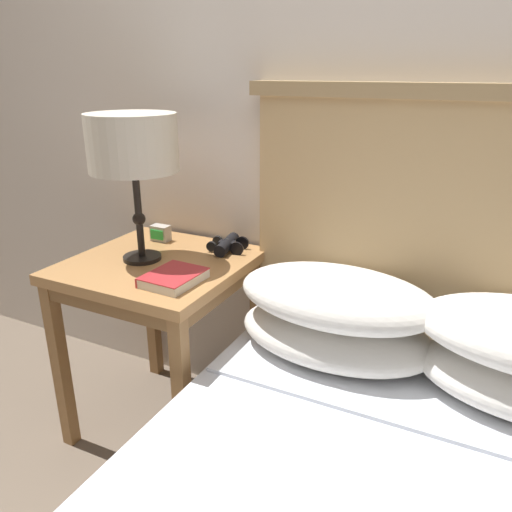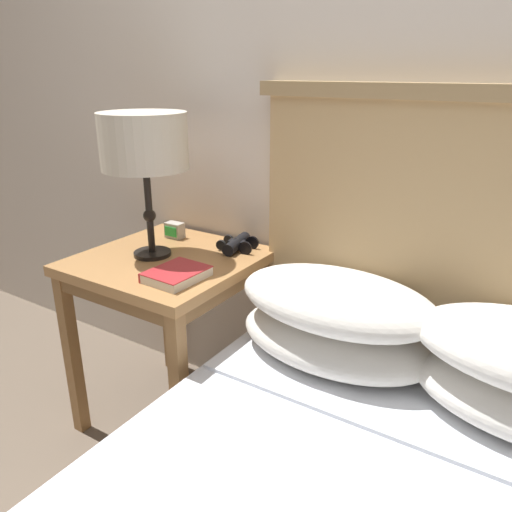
{
  "view_description": "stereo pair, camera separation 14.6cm",
  "coord_description": "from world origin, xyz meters",
  "px_view_note": "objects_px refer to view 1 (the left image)",
  "views": [
    {
      "loc": [
        0.41,
        -0.71,
        1.29
      ],
      "look_at": [
        -0.21,
        0.52,
        0.77
      ],
      "focal_mm": 35.0,
      "sensor_mm": 36.0,
      "label": 1
    },
    {
      "loc": [
        0.53,
        -0.64,
        1.29
      ],
      "look_at": [
        -0.21,
        0.52,
        0.77
      ],
      "focal_mm": 35.0,
      "sensor_mm": 36.0,
      "label": 2
    }
  ],
  "objects_px": {
    "book_on_nightstand": "(173,278)",
    "alarm_clock": "(160,233)",
    "nightstand": "(160,284)",
    "table_lamp": "(133,146)",
    "binoculars_pair": "(227,245)"
  },
  "relations": [
    {
      "from": "book_on_nightstand",
      "to": "alarm_clock",
      "type": "relative_size",
      "value": 2.68
    },
    {
      "from": "nightstand",
      "to": "book_on_nightstand",
      "type": "distance_m",
      "value": 0.23
    },
    {
      "from": "table_lamp",
      "to": "binoculars_pair",
      "type": "distance_m",
      "value": 0.47
    },
    {
      "from": "table_lamp",
      "to": "alarm_clock",
      "type": "bearing_deg",
      "value": 108.51
    },
    {
      "from": "book_on_nightstand",
      "to": "binoculars_pair",
      "type": "relative_size",
      "value": 1.14
    },
    {
      "from": "book_on_nightstand",
      "to": "alarm_clock",
      "type": "height_order",
      "value": "alarm_clock"
    },
    {
      "from": "nightstand",
      "to": "table_lamp",
      "type": "xyz_separation_m",
      "value": [
        -0.05,
        -0.02,
        0.48
      ]
    },
    {
      "from": "nightstand",
      "to": "alarm_clock",
      "type": "distance_m",
      "value": 0.24
    },
    {
      "from": "nightstand",
      "to": "alarm_clock",
      "type": "xyz_separation_m",
      "value": [
        -0.12,
        0.17,
        0.12
      ]
    },
    {
      "from": "table_lamp",
      "to": "alarm_clock",
      "type": "distance_m",
      "value": 0.41
    },
    {
      "from": "nightstand",
      "to": "alarm_clock",
      "type": "relative_size",
      "value": 9.59
    },
    {
      "from": "nightstand",
      "to": "book_on_nightstand",
      "type": "height_order",
      "value": "book_on_nightstand"
    },
    {
      "from": "nightstand",
      "to": "binoculars_pair",
      "type": "bearing_deg",
      "value": 49.53
    },
    {
      "from": "table_lamp",
      "to": "binoculars_pair",
      "type": "bearing_deg",
      "value": 43.73
    },
    {
      "from": "nightstand",
      "to": "book_on_nightstand",
      "type": "bearing_deg",
      "value": -39.88
    }
  ]
}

